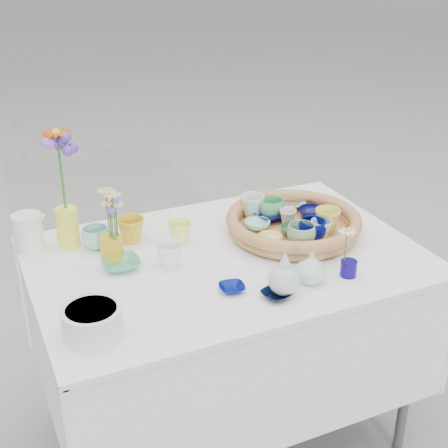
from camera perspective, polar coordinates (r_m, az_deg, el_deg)
name	(u,v)px	position (r m, az deg, el deg)	size (l,w,h in m)	color
ground	(226,431)	(2.51, 0.20, -18.37)	(80.00, 80.00, 0.00)	gray
display_table	(226,431)	(2.51, 0.20, -18.37)	(1.26, 0.86, 0.77)	white
wicker_tray	(293,223)	(2.19, 6.35, 0.05)	(0.47, 0.47, 0.08)	#9D6B36
tray_ceramic_0	(270,215)	(2.27, 4.23, 0.85)	(0.12, 0.12, 0.03)	#0B0177
tray_ceramic_1	(312,212)	(2.30, 8.02, 1.08)	(0.10, 0.10, 0.03)	#0E0C4E
tray_ceramic_2	(327,220)	(2.19, 9.43, 0.34)	(0.09, 0.09, 0.08)	#E2D650
tray_ceramic_3	(294,231)	(2.16, 6.43, -0.60)	(0.09, 0.09, 0.03)	#367141
tray_ceramic_4	(301,235)	(2.08, 7.08, -1.02)	(0.10, 0.10, 0.08)	#7BAB7B
tray_ceramic_5	(257,225)	(2.19, 3.06, -0.08)	(0.09, 0.09, 0.03)	#91DAC7
tray_ceramic_6	(252,206)	(2.27, 2.61, 1.66)	(0.09, 0.09, 0.08)	silver
tray_ceramic_7	(288,217)	(2.22, 5.86, 0.62)	(0.06, 0.06, 0.06)	beige
tray_ceramic_8	(290,205)	(2.36, 6.10, 1.78)	(0.10, 0.10, 0.02)	#96DBF2
tray_ceramic_9	(313,230)	(2.12, 8.11, -0.58)	(0.09, 0.09, 0.07)	#020756
tray_ceramic_10	(270,239)	(2.10, 4.23, -1.37)	(0.08, 0.08, 0.03)	#F8DE76
tray_ceramic_11	(321,230)	(2.13, 8.86, -0.52)	(0.07, 0.07, 0.07)	silver
tray_ceramic_12	(271,209)	(2.26, 4.36, 1.40)	(0.09, 0.09, 0.07)	#4EA968
loose_ceramic_0	(131,230)	(2.15, -8.49, -0.55)	(0.09, 0.09, 0.09)	gold
loose_ceramic_1	(180,232)	(2.13, -4.02, -0.74)	(0.08, 0.08, 0.07)	#F9F76C
loose_ceramic_2	(121,264)	(2.00, -9.39, -3.62)	(0.12, 0.12, 0.03)	#48A780
loose_ceramic_3	(170,255)	(1.98, -4.97, -2.85)	(0.08, 0.08, 0.08)	white
loose_ceramic_4	(232,288)	(1.86, 0.73, -5.86)	(0.08, 0.08, 0.02)	#000D5B
loose_ceramic_5	(96,238)	(2.13, -11.62, -1.25)	(0.09, 0.09, 0.07)	#86C8BA
loose_ceramic_6	(276,295)	(1.83, 4.82, -6.45)	(0.08, 0.08, 0.02)	black
fluted_bowl	(92,322)	(1.69, -11.94, -8.77)	(0.16, 0.16, 0.08)	silver
bud_vase_paleblue	(284,272)	(1.82, 5.55, -4.41)	(0.10, 0.10, 0.15)	silver
bud_vase_seafoam	(311,267)	(1.90, 7.99, -3.93)	(0.10, 0.10, 0.10)	#ACDAC7
bud_vase_cobalt	(349,268)	(1.96, 11.32, -3.99)	(0.05, 0.05, 0.05)	#0C045F
single_daisy	(346,246)	(1.93, 11.06, -2.00)	(0.06, 0.06, 0.12)	white
tall_vase_yellow	(68,227)	(2.15, -14.11, -0.29)	(0.07, 0.07, 0.14)	yellow
gerbera	(61,171)	(2.08, -14.70, 4.71)	(0.11, 0.11, 0.28)	#D94500
hydrangea	(62,177)	(2.08, -14.58, 4.17)	(0.09, 0.09, 0.30)	#5A35A3
white_pitcher	(28,233)	(2.16, -17.46, -0.76)	(0.14, 0.10, 0.13)	white
daisy_cup	(112,248)	(2.04, -10.19, -2.19)	(0.08, 0.08, 0.08)	gold
daisy_posy	(112,215)	(1.98, -10.19, 0.85)	(0.08, 0.08, 0.16)	silver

